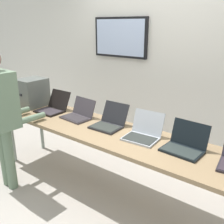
{
  "coord_description": "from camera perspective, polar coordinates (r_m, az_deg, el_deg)",
  "views": [
    {
      "loc": [
        1.61,
        -2.0,
        1.87
      ],
      "look_at": [
        0.06,
        0.03,
        0.99
      ],
      "focal_mm": 40.89,
      "sensor_mm": 36.0,
      "label": 1
    }
  ],
  "objects": [
    {
      "name": "person",
      "position": [
        3.08,
        -23.67,
        0.55
      ],
      "size": [
        0.45,
        0.6,
        1.62
      ],
      "color": "slate",
      "rests_on": "ground"
    },
    {
      "name": "laptop_station_1",
      "position": [
        3.15,
        -7.49,
        -0.38
      ],
      "size": [
        0.37,
        0.33,
        0.23
      ],
      "color": "#3A343B",
      "rests_on": "workbench"
    },
    {
      "name": "back_wall",
      "position": [
        3.58,
        9.84,
        8.87
      ],
      "size": [
        8.0,
        0.11,
        2.49
      ],
      "color": "silver",
      "rests_on": "ground"
    },
    {
      "name": "laptop_station_4",
      "position": [
        2.43,
        15.97,
        -6.97
      ],
      "size": [
        0.37,
        0.33,
        0.25
      ],
      "color": "black",
      "rests_on": "workbench"
    },
    {
      "name": "equipment_box",
      "position": [
        3.75,
        -17.38,
        4.24
      ],
      "size": [
        0.33,
        0.37,
        0.38
      ],
      "color": "#5A5F5B",
      "rests_on": "workbench"
    },
    {
      "name": "laptop_station_2",
      "position": [
        2.86,
        -0.6,
        -2.18
      ],
      "size": [
        0.33,
        0.37,
        0.24
      ],
      "color": "black",
      "rests_on": "workbench"
    },
    {
      "name": "laptop_station_0",
      "position": [
        3.46,
        -13.03,
        1.14
      ],
      "size": [
        0.35,
        0.38,
        0.25
      ],
      "color": "black",
      "rests_on": "workbench"
    },
    {
      "name": "ground",
      "position": [
        3.19,
        -1.28,
        -17.36
      ],
      "size": [
        8.0,
        8.0,
        0.04
      ],
      "primitive_type": "cube",
      "color": "#A7A098"
    },
    {
      "name": "workbench",
      "position": [
        2.81,
        -1.39,
        -4.96
      ],
      "size": [
        3.18,
        0.7,
        0.78
      ],
      "color": "#957855",
      "rests_on": "ground"
    },
    {
      "name": "laptop_station_3",
      "position": [
        2.6,
        7.02,
        -4.57
      ],
      "size": [
        0.35,
        0.35,
        0.25
      ],
      "color": "#ADB2BC",
      "rests_on": "workbench"
    }
  ]
}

